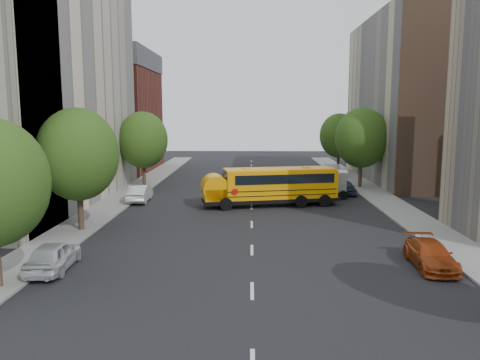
{
  "coord_description": "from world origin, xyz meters",
  "views": [
    {
      "loc": [
        -0.07,
        -33.15,
        7.57
      ],
      "look_at": [
        -0.89,
        2.0,
        2.5
      ],
      "focal_mm": 35.0,
      "sensor_mm": 36.0,
      "label": 1
    }
  ],
  "objects_px": {
    "street_tree_2": "(143,140)",
    "street_tree_1": "(78,155)",
    "street_tree_5": "(339,136)",
    "parked_car_5": "(332,171)",
    "parked_car_3": "(430,255)",
    "safari_truck": "(316,183)",
    "parked_car_1": "(140,193)",
    "street_tree_4": "(361,138)",
    "parked_car_4": "(346,187)",
    "school_bus": "(270,184)",
    "parked_car_0": "(53,256)"
  },
  "relations": [
    {
      "from": "street_tree_4",
      "to": "safari_truck",
      "type": "distance_m",
      "value": 8.37
    },
    {
      "from": "street_tree_4",
      "to": "parked_car_1",
      "type": "bearing_deg",
      "value": -159.18
    },
    {
      "from": "safari_truck",
      "to": "street_tree_4",
      "type": "bearing_deg",
      "value": 52.65
    },
    {
      "from": "street_tree_5",
      "to": "parked_car_1",
      "type": "height_order",
      "value": "street_tree_5"
    },
    {
      "from": "street_tree_2",
      "to": "parked_car_1",
      "type": "relative_size",
      "value": 1.74
    },
    {
      "from": "safari_truck",
      "to": "parked_car_0",
      "type": "bearing_deg",
      "value": -120.85
    },
    {
      "from": "safari_truck",
      "to": "parked_car_1",
      "type": "relative_size",
      "value": 1.32
    },
    {
      "from": "parked_car_1",
      "to": "safari_truck",
      "type": "bearing_deg",
      "value": -173.25
    },
    {
      "from": "street_tree_2",
      "to": "safari_truck",
      "type": "distance_m",
      "value": 18.02
    },
    {
      "from": "street_tree_2",
      "to": "school_bus",
      "type": "height_order",
      "value": "street_tree_2"
    },
    {
      "from": "street_tree_4",
      "to": "parked_car_0",
      "type": "bearing_deg",
      "value": -128.86
    },
    {
      "from": "parked_car_4",
      "to": "parked_car_0",
      "type": "bearing_deg",
      "value": -132.98
    },
    {
      "from": "safari_truck",
      "to": "school_bus",
      "type": "bearing_deg",
      "value": -130.83
    },
    {
      "from": "parked_car_1",
      "to": "parked_car_3",
      "type": "distance_m",
      "value": 24.93
    },
    {
      "from": "street_tree_5",
      "to": "safari_truck",
      "type": "height_order",
      "value": "street_tree_5"
    },
    {
      "from": "parked_car_0",
      "to": "parked_car_3",
      "type": "height_order",
      "value": "parked_car_0"
    },
    {
      "from": "parked_car_3",
      "to": "parked_car_5",
      "type": "height_order",
      "value": "parked_car_5"
    },
    {
      "from": "school_bus",
      "to": "parked_car_1",
      "type": "distance_m",
      "value": 11.22
    },
    {
      "from": "parked_car_0",
      "to": "parked_car_3",
      "type": "xyz_separation_m",
      "value": [
        18.4,
        0.91,
        -0.09
      ]
    },
    {
      "from": "street_tree_1",
      "to": "street_tree_4",
      "type": "bearing_deg",
      "value": 39.29
    },
    {
      "from": "street_tree_1",
      "to": "parked_car_3",
      "type": "xyz_separation_m",
      "value": [
        19.8,
        -6.66,
        -4.32
      ]
    },
    {
      "from": "safari_truck",
      "to": "parked_car_5",
      "type": "height_order",
      "value": "safari_truck"
    },
    {
      "from": "parked_car_3",
      "to": "parked_car_4",
      "type": "distance_m",
      "value": 20.88
    },
    {
      "from": "street_tree_2",
      "to": "parked_car_3",
      "type": "bearing_deg",
      "value": -51.24
    },
    {
      "from": "street_tree_2",
      "to": "street_tree_5",
      "type": "xyz_separation_m",
      "value": [
        22.0,
        12.0,
        -0.12
      ]
    },
    {
      "from": "street_tree_5",
      "to": "parked_car_5",
      "type": "distance_m",
      "value": 5.66
    },
    {
      "from": "street_tree_1",
      "to": "parked_car_3",
      "type": "height_order",
      "value": "street_tree_1"
    },
    {
      "from": "street_tree_2",
      "to": "parked_car_5",
      "type": "xyz_separation_m",
      "value": [
        20.6,
        8.2,
        -4.08
      ]
    },
    {
      "from": "parked_car_0",
      "to": "parked_car_3",
      "type": "bearing_deg",
      "value": 179.54
    },
    {
      "from": "street_tree_2",
      "to": "school_bus",
      "type": "bearing_deg",
      "value": -37.03
    },
    {
      "from": "street_tree_5",
      "to": "parked_car_3",
      "type": "distance_m",
      "value": 36.95
    },
    {
      "from": "street_tree_2",
      "to": "parked_car_1",
      "type": "xyz_separation_m",
      "value": [
        1.4,
        -7.83,
        -4.1
      ]
    },
    {
      "from": "parked_car_1",
      "to": "parked_car_5",
      "type": "distance_m",
      "value": 25.02
    },
    {
      "from": "street_tree_2",
      "to": "safari_truck",
      "type": "height_order",
      "value": "street_tree_2"
    },
    {
      "from": "street_tree_2",
      "to": "parked_car_0",
      "type": "distance_m",
      "value": 25.93
    },
    {
      "from": "street_tree_1",
      "to": "street_tree_5",
      "type": "relative_size",
      "value": 1.05
    },
    {
      "from": "parked_car_1",
      "to": "street_tree_2",
      "type": "bearing_deg",
      "value": -82.17
    },
    {
      "from": "street_tree_2",
      "to": "street_tree_1",
      "type": "bearing_deg",
      "value": -90.0
    },
    {
      "from": "school_bus",
      "to": "parked_car_1",
      "type": "relative_size",
      "value": 2.58
    },
    {
      "from": "school_bus",
      "to": "parked_car_0",
      "type": "relative_size",
      "value": 2.7
    },
    {
      "from": "street_tree_5",
      "to": "parked_car_0",
      "type": "relative_size",
      "value": 1.77
    },
    {
      "from": "street_tree_4",
      "to": "parked_car_0",
      "type": "xyz_separation_m",
      "value": [
        -20.6,
        -25.57,
        -4.35
      ]
    },
    {
      "from": "parked_car_1",
      "to": "parked_car_3",
      "type": "xyz_separation_m",
      "value": [
        18.4,
        -16.83,
        -0.09
      ]
    },
    {
      "from": "parked_car_1",
      "to": "school_bus",
      "type": "bearing_deg",
      "value": 169.63
    },
    {
      "from": "street_tree_2",
      "to": "parked_car_4",
      "type": "xyz_separation_m",
      "value": [
        19.8,
        -3.78,
        -4.18
      ]
    },
    {
      "from": "street_tree_1",
      "to": "parked_car_3",
      "type": "bearing_deg",
      "value": -18.59
    },
    {
      "from": "street_tree_5",
      "to": "parked_car_5",
      "type": "height_order",
      "value": "street_tree_5"
    },
    {
      "from": "parked_car_0",
      "to": "parked_car_1",
      "type": "bearing_deg",
      "value": -93.29
    },
    {
      "from": "street_tree_2",
      "to": "parked_car_3",
      "type": "height_order",
      "value": "street_tree_2"
    },
    {
      "from": "street_tree_5",
      "to": "parked_car_4",
      "type": "bearing_deg",
      "value": -97.94
    }
  ]
}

